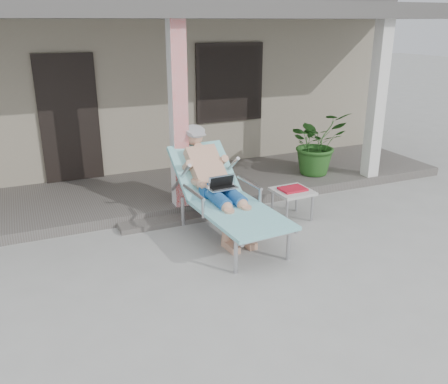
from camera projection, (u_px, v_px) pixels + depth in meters
name	position (u px, v px, depth m)	size (l,w,h in m)	color
ground	(243.00, 281.00, 5.29)	(60.00, 60.00, 0.00)	#9E9E99
house	(116.00, 73.00, 10.32)	(10.40, 5.40, 3.30)	gray
porch_deck	(165.00, 191.00, 7.85)	(10.00, 2.00, 0.15)	#605B56
porch_overhang	(158.00, 17.00, 6.88)	(10.00, 2.30, 2.85)	silver
porch_step	(188.00, 218.00, 6.87)	(2.00, 0.30, 0.07)	#605B56
lounger	(220.00, 171.00, 6.21)	(0.98, 2.25, 1.43)	#B7B7BC
side_table	(292.00, 193.00, 6.83)	(0.54, 0.54, 0.47)	beige
potted_palm	(317.00, 143.00, 8.33)	(1.01, 0.87, 1.12)	#26591E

